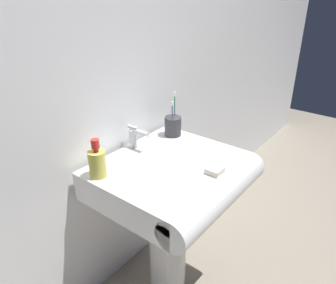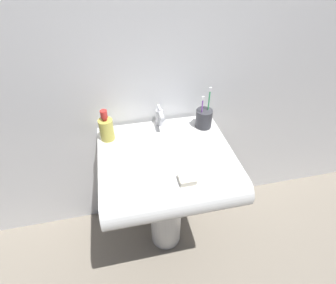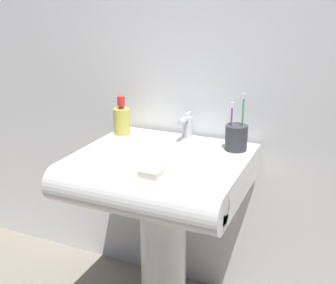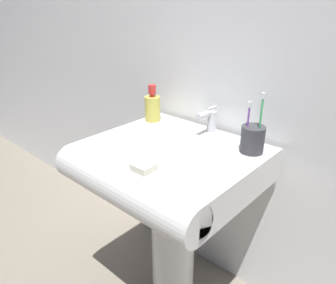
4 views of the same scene
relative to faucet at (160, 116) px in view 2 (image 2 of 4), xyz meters
name	(u,v)px [view 2 (image 2 of 4)]	position (x,y,z in m)	size (l,w,h in m)	color
ground_plane	(166,236)	(-0.02, -0.20, -0.78)	(6.00, 6.00, 0.00)	gray
wall_back	(151,25)	(-0.02, 0.09, 0.42)	(5.00, 0.05, 2.40)	white
sink_pedestal	(166,207)	(-0.02, -0.20, -0.48)	(0.18, 0.18, 0.60)	white
sink_basin	(167,168)	(-0.02, -0.25, -0.12)	(0.61, 0.56, 0.13)	white
faucet	(160,116)	(0.00, 0.00, 0.00)	(0.04, 0.12, 0.10)	silver
toothbrush_cup	(204,118)	(0.22, -0.05, -0.01)	(0.08, 0.08, 0.22)	#38383D
soap_bottle	(106,128)	(-0.27, -0.05, 0.00)	(0.07, 0.07, 0.16)	gold
bar_soap	(187,179)	(0.03, -0.40, -0.04)	(0.07, 0.06, 0.02)	silver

